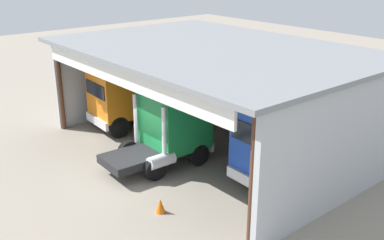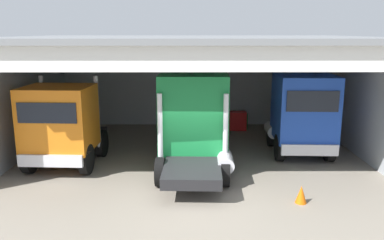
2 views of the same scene
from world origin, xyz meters
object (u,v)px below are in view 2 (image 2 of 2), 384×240
object	(u,v)px
oil_drum	(242,121)
traffic_cone	(301,194)
truck_orange_yard_outside	(62,125)
tool_cart	(238,121)
truck_blue_right_bay	(302,113)
truck_green_center_bay	(194,121)

from	to	relation	value
oil_drum	traffic_cone	xyz separation A→B (m)	(0.59, -9.47, -0.16)
truck_orange_yard_outside	traffic_cone	bearing A→B (deg)	160.86
oil_drum	tool_cart	distance (m)	0.29
traffic_cone	truck_blue_right_bay	bearing A→B (deg)	75.30
truck_green_center_bay	tool_cart	world-z (taller)	truck_green_center_bay
truck_green_center_bay	truck_orange_yard_outside	bearing A→B (deg)	177.44
truck_orange_yard_outside	tool_cart	distance (m)	9.69
truck_orange_yard_outside	tool_cart	size ratio (longest dim) A/B	4.54
truck_orange_yard_outside	truck_blue_right_bay	world-z (taller)	truck_blue_right_bay
truck_orange_yard_outside	truck_green_center_bay	xyz separation A→B (m)	(5.09, -0.40, 0.24)
truck_green_center_bay	oil_drum	bearing A→B (deg)	69.18
truck_orange_yard_outside	tool_cart	xyz separation A→B (m)	(7.52, 5.98, -1.21)
truck_blue_right_bay	truck_orange_yard_outside	bearing A→B (deg)	10.65
oil_drum	traffic_cone	size ratio (longest dim) A/B	1.59
truck_green_center_bay	traffic_cone	bearing A→B (deg)	-40.44
truck_blue_right_bay	tool_cart	distance (m)	5.22
truck_green_center_bay	truck_blue_right_bay	distance (m)	4.90
truck_green_center_bay	traffic_cone	world-z (taller)	truck_green_center_bay
oil_drum	traffic_cone	world-z (taller)	oil_drum
truck_green_center_bay	truck_blue_right_bay	world-z (taller)	truck_green_center_bay
truck_green_center_bay	oil_drum	size ratio (longest dim) A/B	5.56
truck_orange_yard_outside	tool_cart	world-z (taller)	truck_orange_yard_outside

